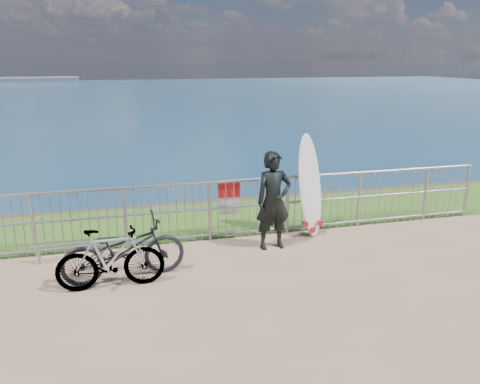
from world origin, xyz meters
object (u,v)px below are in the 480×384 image
object	(u,v)px
surfer	(273,201)
bicycle_near	(124,249)
bicycle_far	(110,259)
surfboard	(310,189)

from	to	relation	value
surfer	bicycle_near	xyz separation A→B (m)	(-2.56, -0.60, -0.38)
bicycle_far	surfer	bearing A→B (deg)	-72.73
surfboard	bicycle_near	world-z (taller)	surfboard
surfboard	bicycle_near	distance (m)	3.61
surfer	surfboard	bearing A→B (deg)	24.83
bicycle_near	bicycle_far	world-z (taller)	bicycle_near
bicycle_far	surfboard	bearing A→B (deg)	-70.06
bicycle_near	bicycle_far	distance (m)	0.32
surfer	bicycle_far	distance (m)	2.91
surfboard	surfer	bearing A→B (deg)	-152.08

